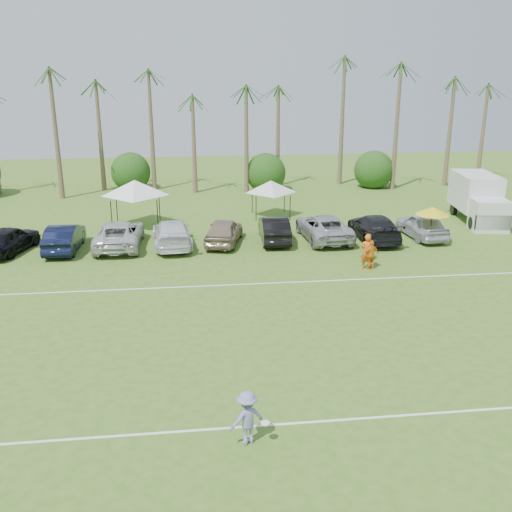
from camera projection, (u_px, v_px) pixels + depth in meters
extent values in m
plane|color=#43681F|center=(234.00, 473.00, 15.18)|extent=(120.00, 120.00, 0.00)
cube|color=white|center=(228.00, 428.00, 17.06)|extent=(80.00, 0.10, 0.01)
cube|color=white|center=(210.00, 286.00, 28.40)|extent=(80.00, 0.10, 0.01)
cone|color=brown|center=(54.00, 136.00, 48.15)|extent=(0.44, 0.44, 10.00)
cone|color=brown|center=(102.00, 129.00, 48.45)|extent=(0.44, 0.44, 11.00)
cone|color=brown|center=(151.00, 146.00, 49.37)|extent=(0.44, 0.44, 8.00)
cone|color=brown|center=(197.00, 140.00, 49.67)|extent=(0.44, 0.44, 9.00)
cone|color=brown|center=(243.00, 133.00, 49.98)|extent=(0.44, 0.44, 10.00)
cone|color=brown|center=(288.00, 127.00, 50.28)|extent=(0.44, 0.44, 11.00)
cone|color=brown|center=(342.00, 143.00, 51.31)|extent=(0.44, 0.44, 8.00)
cone|color=brown|center=(396.00, 137.00, 51.73)|extent=(0.44, 0.44, 9.00)
cone|color=brown|center=(449.00, 131.00, 52.15)|extent=(0.44, 0.44, 10.00)
cone|color=brown|center=(491.00, 125.00, 52.45)|extent=(0.44, 0.44, 11.00)
cylinder|color=brown|center=(131.00, 182.00, 51.10)|extent=(0.30, 0.30, 1.40)
sphere|color=#194112|center=(130.00, 170.00, 50.77)|extent=(4.00, 4.00, 4.00)
cylinder|color=brown|center=(263.00, 179.00, 52.48)|extent=(0.30, 0.30, 1.40)
sphere|color=#194112|center=(263.00, 168.00, 52.14)|extent=(4.00, 4.00, 4.00)
cylinder|color=brown|center=(369.00, 177.00, 53.62)|extent=(0.30, 0.30, 1.40)
sphere|color=#194112|center=(369.00, 166.00, 53.28)|extent=(4.00, 4.00, 4.00)
imported|color=orange|center=(367.00, 252.00, 30.64)|extent=(0.76, 0.57, 1.91)
imported|color=orange|center=(367.00, 247.00, 31.93)|extent=(0.86, 0.71, 1.60)
imported|color=orange|center=(371.00, 255.00, 30.62)|extent=(1.01, 0.64, 1.60)
cube|color=silver|center=(475.00, 191.00, 40.72)|extent=(3.12, 4.88, 2.48)
cube|color=silver|center=(489.00, 215.00, 38.00)|extent=(2.52, 2.10, 2.08)
cube|color=black|center=(493.00, 222.00, 37.39)|extent=(2.30, 0.63, 0.99)
cube|color=#E5590C|center=(492.00, 197.00, 40.82)|extent=(0.25, 1.57, 0.89)
cylinder|color=black|center=(472.00, 223.00, 38.40)|extent=(0.43, 0.93, 0.89)
cylinder|color=black|center=(502.00, 223.00, 38.35)|extent=(0.43, 0.93, 0.89)
cylinder|color=black|center=(454.00, 209.00, 42.36)|extent=(0.43, 0.93, 0.89)
cylinder|color=black|center=(481.00, 209.00, 42.31)|extent=(0.43, 0.93, 0.89)
cylinder|color=black|center=(112.00, 217.00, 37.53)|extent=(0.06, 0.06, 2.13)
cylinder|color=black|center=(158.00, 215.00, 37.87)|extent=(0.06, 0.06, 2.13)
cylinder|color=black|center=(117.00, 207.00, 40.36)|extent=(0.06, 0.06, 2.13)
cylinder|color=black|center=(159.00, 205.00, 40.70)|extent=(0.06, 0.06, 2.13)
pyramid|color=white|center=(134.00, 180.00, 38.46)|extent=(4.60, 4.60, 1.06)
cylinder|color=black|center=(256.00, 209.00, 40.48)|extent=(0.06, 0.06, 1.77)
cylinder|color=black|center=(290.00, 208.00, 40.76)|extent=(0.06, 0.06, 1.77)
cylinder|color=black|center=(252.00, 201.00, 42.80)|extent=(0.06, 0.06, 1.77)
cylinder|color=black|center=(284.00, 200.00, 43.08)|extent=(0.06, 0.06, 1.77)
pyramid|color=silver|center=(271.00, 181.00, 41.24)|extent=(3.82, 3.82, 0.88)
cylinder|color=black|center=(431.00, 228.00, 34.90)|extent=(0.05, 0.05, 2.12)
cone|color=yellow|center=(433.00, 211.00, 34.58)|extent=(2.12, 2.12, 0.48)
imported|color=#7F7FB4|center=(247.00, 418.00, 16.16)|extent=(1.21, 0.97, 1.64)
cylinder|color=white|center=(265.00, 423.00, 16.14)|extent=(0.27, 0.27, 0.03)
imported|color=black|center=(9.00, 239.00, 33.45)|extent=(3.04, 4.99, 1.59)
imported|color=black|center=(64.00, 237.00, 33.82)|extent=(1.74, 4.84, 1.59)
imported|color=silver|center=(119.00, 234.00, 34.51)|extent=(2.72, 5.76, 1.59)
imported|color=white|center=(172.00, 233.00, 34.69)|extent=(2.64, 5.63, 1.59)
imported|color=gray|center=(224.00, 231.00, 35.16)|extent=(2.95, 4.98, 1.59)
imported|color=black|center=(274.00, 229.00, 35.69)|extent=(1.91, 4.90, 1.59)
imported|color=#A2A2A3|center=(324.00, 227.00, 36.05)|extent=(2.93, 5.85, 1.59)
imported|color=black|center=(374.00, 227.00, 36.02)|extent=(2.28, 5.49, 1.59)
imported|color=silver|center=(422.00, 225.00, 36.45)|extent=(2.20, 4.78, 1.59)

